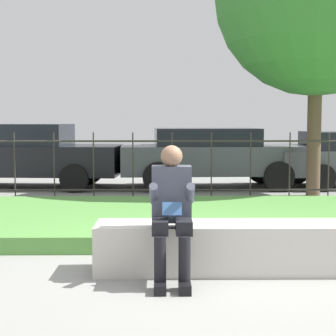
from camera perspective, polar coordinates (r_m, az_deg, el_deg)
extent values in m
plane|color=gray|center=(5.83, 4.86, -10.40)|extent=(60.00, 60.00, 0.00)
cube|color=beige|center=(5.81, 8.29, -7.97)|extent=(3.12, 0.59, 0.50)
cube|color=#9B978F|center=(5.86, 8.27, -9.95)|extent=(3.00, 0.54, 0.08)
cube|color=black|center=(5.12, -0.81, -12.03)|extent=(0.11, 0.26, 0.09)
cylinder|color=black|center=(5.11, -0.81, -9.17)|extent=(0.11, 0.11, 0.41)
cube|color=black|center=(5.26, -0.80, -5.84)|extent=(0.15, 0.42, 0.13)
cube|color=black|center=(5.13, 1.71, -12.01)|extent=(0.11, 0.26, 0.09)
cylinder|color=black|center=(5.12, 1.69, -9.16)|extent=(0.11, 0.11, 0.41)
cube|color=black|center=(5.27, 1.60, -5.84)|extent=(0.15, 0.42, 0.13)
cube|color=#424756|center=(5.43, 0.36, -2.62)|extent=(0.38, 0.24, 0.54)
sphere|color=#8C664C|center=(5.37, 0.37, 1.20)|extent=(0.21, 0.21, 0.21)
cylinder|color=#424756|center=(5.27, -1.47, -2.64)|extent=(0.08, 0.29, 0.24)
cylinder|color=#424756|center=(5.27, 2.25, -2.63)|extent=(0.08, 0.29, 0.24)
cube|color=#335689|center=(5.19, 0.41, -4.21)|extent=(0.18, 0.09, 0.13)
cube|color=#569342|center=(8.18, 3.22, -5.21)|extent=(10.58, 3.49, 0.20)
cylinder|color=#332D28|center=(10.26, 2.42, -2.23)|extent=(8.58, 0.03, 0.03)
cylinder|color=#332D28|center=(10.19, 2.44, 2.75)|extent=(8.58, 0.03, 0.03)
cylinder|color=#332D28|center=(10.55, -15.30, -0.06)|extent=(0.02, 0.02, 1.31)
cylinder|color=#332D28|center=(10.39, -11.48, -0.06)|extent=(0.02, 0.02, 1.31)
cylinder|color=#332D28|center=(10.28, -7.57, -0.05)|extent=(0.02, 0.02, 1.31)
cylinder|color=#332D28|center=(10.22, -3.58, -0.05)|extent=(0.02, 0.02, 1.31)
cylinder|color=#332D28|center=(10.21, 0.43, -0.05)|extent=(0.02, 0.02, 1.31)
cylinder|color=#332D28|center=(10.24, 4.43, -0.04)|extent=(0.02, 0.02, 1.31)
cylinder|color=#332D28|center=(10.33, 8.38, -0.04)|extent=(0.02, 0.02, 1.31)
cylinder|color=#332D28|center=(10.47, 12.24, -0.03)|extent=(0.02, 0.02, 1.31)
cylinder|color=#332D28|center=(10.65, 16.00, -0.03)|extent=(0.02, 0.02, 1.31)
cube|color=#4C5156|center=(12.76, 4.63, 0.89)|extent=(4.24, 1.93, 0.64)
cube|color=black|center=(12.71, 3.90, 3.18)|extent=(2.36, 1.63, 0.38)
cylinder|color=black|center=(12.20, 11.18, -0.87)|extent=(0.66, 0.23, 0.66)
cylinder|color=black|center=(13.85, 9.43, -0.17)|extent=(0.66, 0.23, 0.66)
cylinder|color=black|center=(11.83, -1.02, -0.96)|extent=(0.66, 0.23, 0.66)
cylinder|color=black|center=(13.52, -1.30, -0.22)|extent=(0.66, 0.23, 0.66)
cube|color=black|center=(13.22, -14.64, 0.83)|extent=(4.65, 2.05, 0.66)
cube|color=black|center=(13.25, -15.44, 3.29)|extent=(2.60, 1.70, 0.48)
cylinder|color=black|center=(12.05, -9.50, -1.03)|extent=(0.62, 0.24, 0.61)
cylinder|color=black|center=(13.70, -7.91, -0.30)|extent=(0.62, 0.24, 0.61)
cylinder|color=black|center=(12.43, 15.31, -0.98)|extent=(0.61, 0.25, 0.60)
cylinder|color=black|center=(13.97, 12.97, -0.30)|extent=(0.61, 0.25, 0.60)
cylinder|color=brown|center=(11.63, 14.64, 4.37)|extent=(0.28, 0.28, 2.92)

